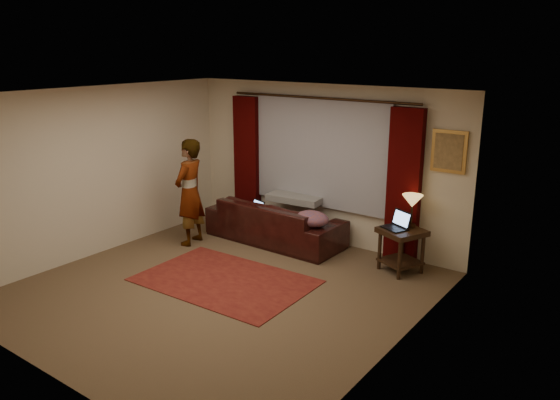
# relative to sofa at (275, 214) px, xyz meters

# --- Properties ---
(floor) EXTENTS (5.00, 5.00, 0.01)m
(floor) POSITION_rel_sofa_xyz_m (0.55, -1.95, -0.48)
(floor) COLOR brown
(floor) RESTS_ON ground
(ceiling) EXTENTS (5.00, 5.00, 0.02)m
(ceiling) POSITION_rel_sofa_xyz_m (0.55, -1.95, 2.12)
(ceiling) COLOR silver
(ceiling) RESTS_ON ground
(wall_back) EXTENTS (5.00, 0.02, 2.60)m
(wall_back) POSITION_rel_sofa_xyz_m (0.55, 0.55, 0.82)
(wall_back) COLOR beige
(wall_back) RESTS_ON ground
(wall_front) EXTENTS (5.00, 0.02, 2.60)m
(wall_front) POSITION_rel_sofa_xyz_m (0.55, -4.45, 0.82)
(wall_front) COLOR beige
(wall_front) RESTS_ON ground
(wall_left) EXTENTS (0.02, 5.00, 2.60)m
(wall_left) POSITION_rel_sofa_xyz_m (-1.95, -1.95, 0.82)
(wall_left) COLOR beige
(wall_left) RESTS_ON ground
(wall_right) EXTENTS (0.02, 5.00, 2.60)m
(wall_right) POSITION_rel_sofa_xyz_m (3.05, -1.95, 0.82)
(wall_right) COLOR beige
(wall_right) RESTS_ON ground
(sheer_curtain) EXTENTS (2.50, 0.05, 1.80)m
(sheer_curtain) POSITION_rel_sofa_xyz_m (0.55, 0.49, 1.02)
(sheer_curtain) COLOR #97969E
(sheer_curtain) RESTS_ON wall_back
(drape_left) EXTENTS (0.50, 0.14, 2.30)m
(drape_left) POSITION_rel_sofa_xyz_m (-0.95, 0.44, 0.70)
(drape_left) COLOR #330202
(drape_left) RESTS_ON floor
(drape_right) EXTENTS (0.50, 0.14, 2.30)m
(drape_right) POSITION_rel_sofa_xyz_m (2.05, 0.44, 0.70)
(drape_right) COLOR #330202
(drape_right) RESTS_ON floor
(curtain_rod) EXTENTS (0.04, 0.04, 3.40)m
(curtain_rod) POSITION_rel_sofa_xyz_m (0.55, 0.44, 1.90)
(curtain_rod) COLOR #301F10
(curtain_rod) RESTS_ON wall_back
(picture_frame) EXTENTS (0.50, 0.04, 0.60)m
(picture_frame) POSITION_rel_sofa_xyz_m (2.65, 0.52, 1.27)
(picture_frame) COLOR gold
(picture_frame) RESTS_ON wall_back
(sofa) EXTENTS (2.38, 1.06, 0.95)m
(sofa) POSITION_rel_sofa_xyz_m (0.00, 0.00, 0.00)
(sofa) COLOR black
(sofa) RESTS_ON floor
(throw_blanket) EXTENTS (0.97, 0.47, 0.11)m
(throw_blanket) POSITION_rel_sofa_xyz_m (0.19, 0.30, 0.49)
(throw_blanket) COLOR gray
(throw_blanket) RESTS_ON sofa
(clothing_pile) EXTENTS (0.65, 0.57, 0.23)m
(clothing_pile) POSITION_rel_sofa_xyz_m (0.85, -0.18, 0.12)
(clothing_pile) COLOR #724554
(clothing_pile) RESTS_ON sofa
(laptop_sofa) EXTENTS (0.37, 0.39, 0.21)m
(laptop_sofa) POSITION_rel_sofa_xyz_m (-0.30, -0.21, 0.11)
(laptop_sofa) COLOR black
(laptop_sofa) RESTS_ON sofa
(area_rug) EXTENTS (2.40, 1.64, 0.01)m
(area_rug) POSITION_rel_sofa_xyz_m (0.40, -1.72, -0.47)
(area_rug) COLOR maroon
(area_rug) RESTS_ON floor
(end_table) EXTENTS (0.74, 0.74, 0.65)m
(end_table) POSITION_rel_sofa_xyz_m (2.23, 0.05, -0.15)
(end_table) COLOR black
(end_table) RESTS_ON floor
(tiffany_lamp) EXTENTS (0.34, 0.34, 0.48)m
(tiffany_lamp) POSITION_rel_sofa_xyz_m (2.28, 0.23, 0.41)
(tiffany_lamp) COLOR olive
(tiffany_lamp) RESTS_ON end_table
(laptop_table) EXTENTS (0.48, 0.50, 0.26)m
(laptop_table) POSITION_rel_sofa_xyz_m (2.13, 0.00, 0.30)
(laptop_table) COLOR black
(laptop_table) RESTS_ON end_table
(person) EXTENTS (0.61, 0.61, 1.75)m
(person) POSITION_rel_sofa_xyz_m (-1.07, -0.89, 0.40)
(person) COLOR gray
(person) RESTS_ON floor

